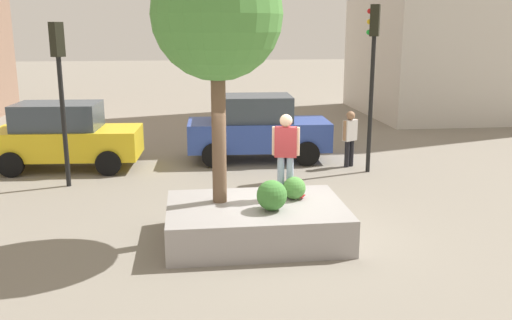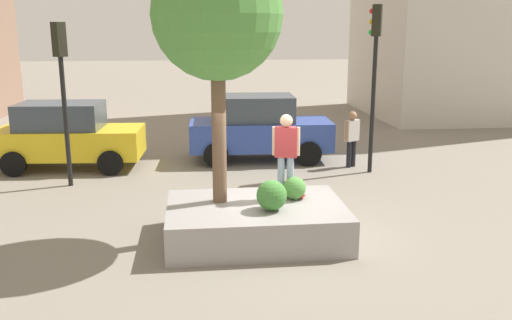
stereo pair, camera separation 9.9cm
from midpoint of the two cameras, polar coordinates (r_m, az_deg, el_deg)
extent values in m
plane|color=gray|center=(11.45, 2.36, -7.38)|extent=(120.00, 120.00, 0.00)
cube|color=gray|center=(10.93, 0.26, -6.41)|extent=(3.46, 2.39, 0.71)
cylinder|color=brown|center=(10.69, -3.58, 3.24)|extent=(0.28, 0.28, 2.93)
sphere|color=#4C8C3D|center=(10.52, -3.76, 14.78)|extent=(2.45, 2.45, 2.45)
sphere|color=#3D7A33|center=(10.43, 1.90, -3.67)|extent=(0.58, 0.58, 0.58)
sphere|color=#4C8C3D|center=(11.13, 4.25, -2.91)|extent=(0.46, 0.46, 0.46)
cube|color=#A51E1E|center=(11.27, 3.30, -3.55)|extent=(0.80, 0.57, 0.02)
sphere|color=beige|center=(11.28, 4.67, -3.75)|extent=(0.06, 0.06, 0.06)
sphere|color=beige|center=(11.13, 4.40, -3.99)|extent=(0.06, 0.06, 0.06)
sphere|color=beige|center=(11.44, 2.23, -3.47)|extent=(0.06, 0.06, 0.06)
sphere|color=beige|center=(11.29, 1.93, -3.70)|extent=(0.06, 0.06, 0.06)
cylinder|color=#8C9EB7|center=(11.17, 2.85, -1.60)|extent=(0.14, 0.14, 0.78)
cylinder|color=#8C9EB7|center=(11.16, 3.80, -1.62)|extent=(0.14, 0.14, 0.78)
cube|color=#B23338|center=(11.00, 3.38, 1.87)|extent=(0.47, 0.28, 0.61)
cylinder|color=#D8AD8C|center=(11.02, 2.18, 1.98)|extent=(0.09, 0.09, 0.57)
cylinder|color=#D8AD8C|center=(10.99, 4.58, 1.92)|extent=(0.09, 0.09, 0.57)
sphere|color=#D8AD8C|center=(10.92, 3.41, 4.07)|extent=(0.25, 0.25, 0.25)
cube|color=gold|center=(17.16, -18.51, 1.73)|extent=(4.31, 2.04, 0.84)
cube|color=#38424C|center=(17.08, -19.39, 4.34)|extent=(2.45, 1.70, 0.76)
cylinder|color=black|center=(17.78, -13.49, 1.08)|extent=(0.73, 0.26, 0.71)
cylinder|color=black|center=(16.09, -14.62, -0.29)|extent=(0.73, 0.26, 0.71)
cylinder|color=black|center=(18.47, -21.71, 0.94)|extent=(0.73, 0.26, 0.71)
cylinder|color=black|center=(16.85, -23.59, -0.38)|extent=(0.73, 0.26, 0.71)
cube|color=#2D479E|center=(17.33, 0.63, 2.66)|extent=(4.45, 2.03, 0.87)
cube|color=#38424C|center=(17.18, -0.09, 5.38)|extent=(2.52, 1.72, 0.79)
cylinder|color=black|center=(18.47, 4.73, 1.92)|extent=(0.75, 0.25, 0.74)
cylinder|color=black|center=(16.70, 5.67, 0.65)|extent=(0.75, 0.25, 0.74)
cylinder|color=black|center=(18.26, -3.99, 1.80)|extent=(0.75, 0.25, 0.74)
cylinder|color=black|center=(16.47, -3.97, 0.50)|extent=(0.75, 0.25, 0.74)
cylinder|color=black|center=(15.97, 12.13, 5.46)|extent=(0.12, 0.12, 3.84)
cube|color=black|center=(15.82, 12.56, 13.89)|extent=(0.34, 0.36, 0.85)
sphere|color=red|center=(15.84, 12.06, 14.80)|extent=(0.14, 0.14, 0.14)
sphere|color=gold|center=(15.84, 12.00, 13.79)|extent=(0.14, 0.14, 0.14)
sphere|color=green|center=(15.84, 11.95, 12.78)|extent=(0.14, 0.14, 0.14)
cylinder|color=black|center=(15.08, -18.85, 3.65)|extent=(0.12, 0.12, 3.36)
cube|color=black|center=(14.89, -19.48, 11.65)|extent=(0.36, 0.37, 0.85)
sphere|color=red|center=(15.00, -19.95, 12.57)|extent=(0.14, 0.14, 0.14)
sphere|color=gold|center=(15.00, -19.86, 11.50)|extent=(0.14, 0.14, 0.14)
sphere|color=green|center=(15.01, -19.77, 10.43)|extent=(0.14, 0.14, 0.14)
cylinder|color=black|center=(16.68, 9.74, 0.59)|extent=(0.15, 0.15, 0.80)
cylinder|color=black|center=(16.82, 10.18, 0.68)|extent=(0.15, 0.15, 0.80)
cube|color=silver|center=(16.61, 10.06, 3.02)|extent=(0.48, 0.40, 0.62)
cylinder|color=#9E7251|center=(16.44, 9.50, 2.99)|extent=(0.10, 0.10, 0.59)
cylinder|color=#9E7251|center=(16.78, 10.61, 3.16)|extent=(0.10, 0.10, 0.59)
sphere|color=#9E7251|center=(16.54, 10.12, 4.52)|extent=(0.26, 0.26, 0.26)
camera|label=1|loc=(0.05, -89.73, 0.07)|focal=38.75mm
camera|label=2|loc=(0.05, 90.27, -0.07)|focal=38.75mm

